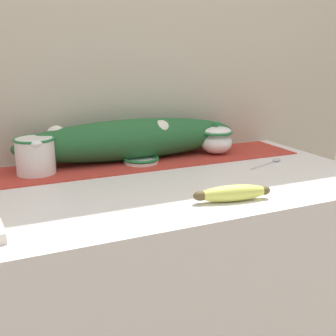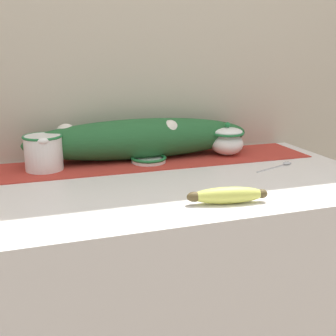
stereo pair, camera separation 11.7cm
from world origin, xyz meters
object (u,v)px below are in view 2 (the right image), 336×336
at_px(sugar_bowl, 227,140).
at_px(small_dish, 149,159).
at_px(spoon, 284,164).
at_px(cream_pitcher, 43,151).
at_px(banana, 228,195).

xyz_separation_m(sugar_bowl, small_dish, (-0.30, -0.01, -0.04)).
xyz_separation_m(sugar_bowl, spoon, (0.12, -0.18, -0.05)).
bearing_deg(small_dish, spoon, -21.82).
height_order(cream_pitcher, small_dish, cream_pitcher).
bearing_deg(small_dish, banana, -79.53).
xyz_separation_m(small_dish, spoon, (0.42, -0.17, -0.01)).
bearing_deg(cream_pitcher, spoon, -13.62).
distance_m(banana, spoon, 0.43).
relative_size(sugar_bowl, spoon, 0.72).
xyz_separation_m(cream_pitcher, small_dish, (0.34, -0.02, -0.05)).
bearing_deg(small_dish, cream_pitcher, 177.40).
distance_m(cream_pitcher, small_dish, 0.34).
relative_size(cream_pitcher, sugar_bowl, 1.20).
relative_size(sugar_bowl, small_dish, 0.99).
xyz_separation_m(cream_pitcher, sugar_bowl, (0.63, -0.00, -0.01)).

